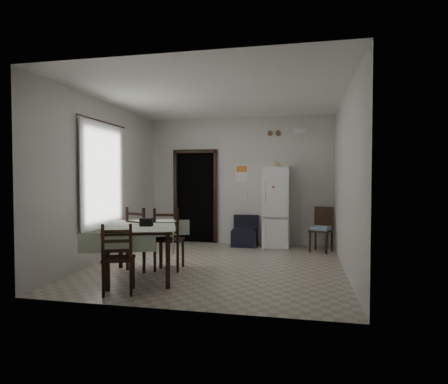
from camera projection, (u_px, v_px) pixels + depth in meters
ground at (218, 265)px, 6.46m from camera, size 4.50×4.50×0.00m
ceiling at (218, 96)px, 6.36m from camera, size 4.20×4.50×0.02m
wall_back at (240, 181)px, 8.61m from camera, size 4.20×0.02×2.90m
wall_front at (174, 183)px, 4.21m from camera, size 4.20×0.02×2.90m
wall_left at (106, 181)px, 6.84m from camera, size 0.02×4.50×2.90m
wall_right at (346, 182)px, 5.98m from camera, size 0.02×4.50×2.90m
doorway at (198, 197)px, 9.04m from camera, size 1.06×0.52×2.22m
window_recess at (98, 176)px, 6.65m from camera, size 0.10×1.20×1.60m
curtain at (103, 176)px, 6.63m from camera, size 0.02×1.45×1.85m
curtain_rod at (103, 122)px, 6.59m from camera, size 0.02×1.60×0.02m
calendar at (242, 173)px, 8.58m from camera, size 0.28×0.02×0.40m
calendar_image at (242, 169)px, 8.57m from camera, size 0.24×0.01×0.14m
light_switch at (246, 196)px, 8.58m from camera, size 0.08×0.02×0.12m
vent_left at (270, 133)px, 8.41m from camera, size 0.12×0.03×0.12m
vent_right at (278, 133)px, 8.38m from camera, size 0.12×0.03×0.12m
emergency_light at (300, 131)px, 8.25m from camera, size 0.25×0.07×0.09m
fridge at (276, 207)px, 8.14m from camera, size 0.59×0.59×1.75m
tan_cone at (276, 163)px, 8.03m from camera, size 0.23×0.23×0.17m
navy_seat at (245, 231)px, 8.30m from camera, size 0.57×0.55×0.67m
corner_chair at (321, 230)px, 7.63m from camera, size 0.51×0.51×0.91m
dining_table at (142, 251)px, 5.67m from camera, size 1.46×1.77×0.79m
black_bag at (146, 222)px, 5.53m from camera, size 0.19×0.13×0.12m
dining_chair_far_left at (144, 238)px, 6.15m from camera, size 0.58×0.58×1.04m
dining_chair_far_right at (169, 239)px, 6.15m from camera, size 0.48×0.48×1.02m
dining_chair_near_head at (119, 258)px, 4.87m from camera, size 0.51×0.51×0.93m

